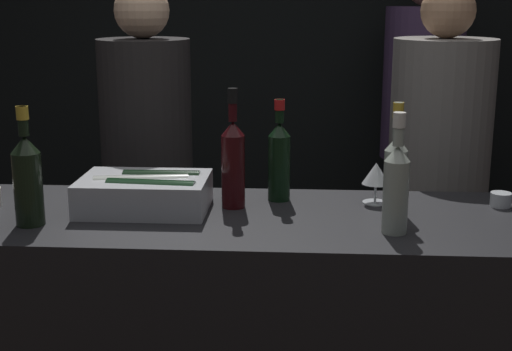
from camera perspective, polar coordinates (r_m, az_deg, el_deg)
wall_back_chalkboard at (r=4.11m, az=1.80°, el=10.79°), size 6.40×0.06×2.80m
ice_bin_with_bottles at (r=2.28m, az=-8.77°, el=-1.29°), size 0.40×0.28×0.12m
wine_glass at (r=2.35m, az=9.58°, el=0.06°), size 0.09×0.09×0.14m
candle_votive at (r=2.43m, az=18.99°, el=-1.83°), size 0.07×0.07×0.05m
red_wine_bottle_burgundy at (r=2.34m, az=1.87°, el=1.41°), size 0.07×0.07×0.34m
champagne_bottle at (r=2.19m, az=-17.82°, el=-0.12°), size 0.08×0.08×0.35m
white_wine_bottle at (r=2.05m, az=11.15°, el=-0.66°), size 0.07×0.07×0.35m
red_wine_bottle_black_foil at (r=2.26m, az=-1.84°, el=1.23°), size 0.08×0.08×0.38m
rose_wine_bottle at (r=2.22m, az=11.09°, el=0.41°), size 0.07×0.07×0.35m
person_in_hoodie at (r=2.88m, az=-8.64°, el=0.01°), size 0.36×0.36×1.69m
person_blond_tee at (r=3.74m, az=12.98°, el=3.97°), size 0.40×0.40×1.80m
person_grey_polo at (r=2.98m, az=14.32°, el=-0.00°), size 0.40×0.40×1.69m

